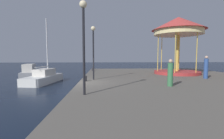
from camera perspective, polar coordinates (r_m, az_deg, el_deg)
The scene contains 11 objects.
ground_plane at distance 12.25m, azimuth -11.49°, elevation -8.06°, with size 120.00×120.00×0.00m, color black.
quay_dock at distance 13.47m, azimuth 23.78°, elevation -5.47°, with size 15.67×25.82×0.80m, color #5B564F.
sailboat_white at distance 17.85m, azimuth -22.64°, elevation -2.55°, with size 2.71×5.36×6.56m.
motorboat_grey at distance 23.33m, azimuth -26.46°, elevation -0.89°, with size 2.57×5.32×1.71m.
carousel at distance 18.96m, azimuth 22.00°, elevation 12.29°, with size 5.49×5.49×5.96m.
lamp_post_near_edge at distance 8.09m, azimuth -9.87°, elevation 12.91°, with size 0.36×0.36×4.48m.
lamp_post_mid_promenade at distance 13.17m, azimuth -6.53°, elevation 9.06°, with size 0.36×0.36×4.22m.
bollard_north at distance 12.53m, azimuth -9.26°, elevation -3.09°, with size 0.24×0.24×0.40m, color #2D2D33.
bollard_center at distance 21.14m, azimuth -6.78°, elevation 0.07°, with size 0.24×0.24×0.40m, color #2D2D33.
person_far_corner at distance 10.85m, azimuth 19.61°, elevation -1.36°, with size 0.34×0.34×1.69m.
person_near_carousel at distance 15.82m, azimuth 29.87°, elevation 0.49°, with size 0.34×0.34×1.91m.
Camera 1 is at (1.78, -11.82, 2.67)m, focal length 26.30 mm.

